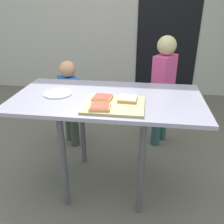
# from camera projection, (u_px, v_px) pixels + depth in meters

# --- Properties ---
(ground_plane) EXTENTS (16.00, 16.00, 0.00)m
(ground_plane) POSITION_uv_depth(u_px,v_px,m) (108.00, 183.00, 2.04)
(ground_plane) COLOR #636051
(house_door) EXTENTS (0.90, 0.02, 2.00)m
(house_door) POSITION_uv_depth(u_px,v_px,m) (168.00, 29.00, 3.58)
(house_door) COLOR black
(house_door) RESTS_ON ground
(dining_table) EXTENTS (1.33, 0.71, 0.77)m
(dining_table) POSITION_uv_depth(u_px,v_px,m) (107.00, 108.00, 1.75)
(dining_table) COLOR #9996A7
(dining_table) RESTS_ON ground
(cutting_board) EXTENTS (0.39, 0.32, 0.01)m
(cutting_board) POSITION_uv_depth(u_px,v_px,m) (114.00, 105.00, 1.57)
(cutting_board) COLOR tan
(cutting_board) RESTS_ON dining_table
(pizza_slice_far_left) EXTENTS (0.14, 0.14, 0.02)m
(pizza_slice_far_left) POSITION_uv_depth(u_px,v_px,m) (102.00, 98.00, 1.64)
(pizza_slice_far_left) COLOR tan
(pizza_slice_far_left) RESTS_ON cutting_board
(pizza_slice_near_left) EXTENTS (0.13, 0.13, 0.02)m
(pizza_slice_near_left) POSITION_uv_depth(u_px,v_px,m) (100.00, 106.00, 1.50)
(pizza_slice_near_left) COLOR tan
(pizza_slice_near_left) RESTS_ON cutting_board
(pizza_slice_far_right) EXTENTS (0.13, 0.13, 0.02)m
(pizza_slice_far_right) POSITION_uv_depth(u_px,v_px,m) (127.00, 99.00, 1.62)
(pizza_slice_far_right) COLOR tan
(pizza_slice_far_right) RESTS_ON cutting_board
(plate_white_left) EXTENTS (0.21, 0.21, 0.01)m
(plate_white_left) POSITION_uv_depth(u_px,v_px,m) (58.00, 93.00, 1.77)
(plate_white_left) COLOR white
(plate_white_left) RESTS_ON dining_table
(child_left) EXTENTS (0.26, 0.27, 0.88)m
(child_left) POSITION_uv_depth(u_px,v_px,m) (70.00, 99.00, 2.43)
(child_left) COLOR #394236
(child_left) RESTS_ON ground
(child_right) EXTENTS (0.24, 0.28, 1.11)m
(child_right) POSITION_uv_depth(u_px,v_px,m) (163.00, 85.00, 2.37)
(child_right) COLOR #284E4B
(child_right) RESTS_ON ground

